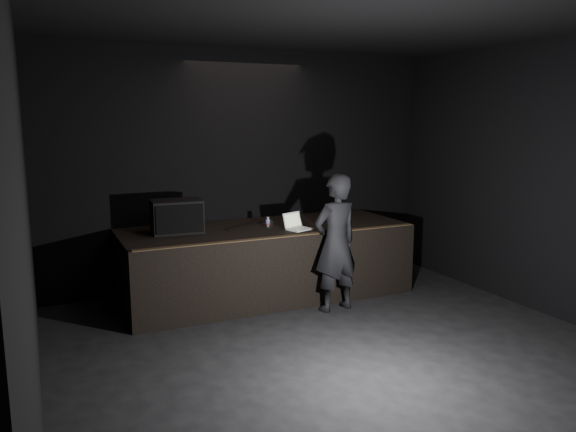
# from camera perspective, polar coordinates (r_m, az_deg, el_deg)

# --- Properties ---
(ground) EXTENTS (7.00, 7.00, 0.00)m
(ground) POSITION_cam_1_polar(r_m,az_deg,el_deg) (5.89, 8.31, -15.45)
(ground) COLOR black
(ground) RESTS_ON ground
(room_walls) EXTENTS (6.10, 7.10, 3.52)m
(room_walls) POSITION_cam_1_polar(r_m,az_deg,el_deg) (5.35, 8.86, 4.52)
(room_walls) COLOR black
(room_walls) RESTS_ON ground
(stage_riser) EXTENTS (4.00, 1.50, 1.00)m
(stage_riser) POSITION_cam_1_polar(r_m,az_deg,el_deg) (8.01, -2.29, -4.61)
(stage_riser) COLOR black
(stage_riser) RESTS_ON ground
(riser_lip) EXTENTS (3.92, 0.10, 0.01)m
(riser_lip) POSITION_cam_1_polar(r_m,az_deg,el_deg) (7.26, -0.18, -2.04)
(riser_lip) COLOR brown
(riser_lip) RESTS_ON stage_riser
(stage_monitor) EXTENTS (0.69, 0.52, 0.44)m
(stage_monitor) POSITION_cam_1_polar(r_m,az_deg,el_deg) (7.61, -11.23, -0.03)
(stage_monitor) COLOR black
(stage_monitor) RESTS_ON stage_riser
(cable) EXTENTS (0.84, 0.55, 0.02)m
(cable) POSITION_cam_1_polar(r_m,az_deg,el_deg) (7.99, -3.89, -0.90)
(cable) COLOR black
(cable) RESTS_ON stage_riser
(laptop) EXTENTS (0.40, 0.38, 0.22)m
(laptop) POSITION_cam_1_polar(r_m,az_deg,el_deg) (7.71, 0.86, -0.92)
(laptop) COLOR white
(laptop) RESTS_ON stage_riser
(beer_can) EXTENTS (0.06, 0.06, 0.14)m
(beer_can) POSITION_cam_1_polar(r_m,az_deg,el_deg) (7.88, -2.07, -0.59)
(beer_can) COLOR silver
(beer_can) RESTS_ON stage_riser
(plastic_cup) EXTENTS (0.08, 0.08, 0.10)m
(plastic_cup) POSITION_cam_1_polar(r_m,az_deg,el_deg) (7.83, -1.82, -0.81)
(plastic_cup) COLOR white
(plastic_cup) RESTS_ON stage_riser
(wii_remote) EXTENTS (0.08, 0.17, 0.03)m
(wii_remote) POSITION_cam_1_polar(r_m,az_deg,el_deg) (7.89, 5.02, -1.02)
(wii_remote) COLOR white
(wii_remote) RESTS_ON stage_riser
(person) EXTENTS (0.71, 0.52, 1.81)m
(person) POSITION_cam_1_polar(r_m,az_deg,el_deg) (7.33, 4.87, -2.76)
(person) COLOR black
(person) RESTS_ON ground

